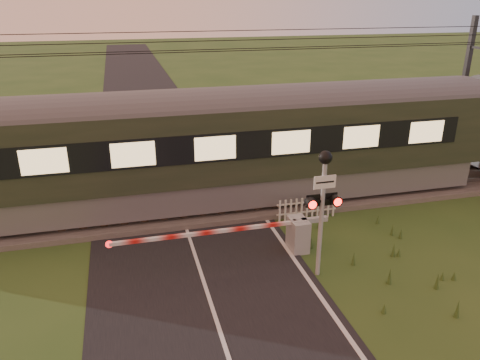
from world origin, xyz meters
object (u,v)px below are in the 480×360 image
object	(u,v)px
train	(472,127)
boom_gate	(288,234)
catenary_mast	(464,89)
crossing_signal	(323,192)
picket_fence	(307,208)

from	to	relation	value
train	boom_gate	distance (m)	9.99
train	catenary_mast	bearing A→B (deg)	61.75
train	crossing_signal	xyz separation A→B (m)	(-8.75, -5.17, 0.20)
boom_gate	picket_fence	bearing A→B (deg)	53.65
boom_gate	catenary_mast	world-z (taller)	catenary_mast
picket_fence	catenary_mast	world-z (taller)	catenary_mast
picket_fence	catenary_mast	bearing A→B (deg)	24.70
train	picket_fence	xyz separation A→B (m)	(-7.75, -1.89, -1.84)
boom_gate	crossing_signal	bearing A→B (deg)	-76.01
train	picket_fence	size ratio (longest dim) A/B	19.55
crossing_signal	picket_fence	xyz separation A→B (m)	(1.00, 3.27, -2.04)
train	crossing_signal	bearing A→B (deg)	-149.46
crossing_signal	picket_fence	world-z (taller)	crossing_signal
picket_fence	train	bearing A→B (deg)	13.72
boom_gate	catenary_mast	distance (m)	12.22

